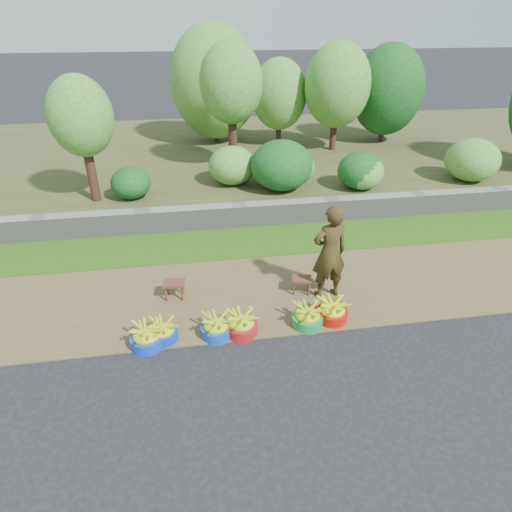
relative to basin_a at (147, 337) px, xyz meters
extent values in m
plane|color=black|center=(1.91, -0.13, -0.17)|extent=(120.00, 120.00, 0.00)
cube|color=brown|center=(1.91, 1.12, -0.16)|extent=(80.00, 2.50, 0.02)
cube|color=#315C12|center=(1.91, 3.12, -0.15)|extent=(80.00, 1.50, 0.04)
cube|color=gray|center=(1.91, 3.97, 0.11)|extent=(80.00, 0.35, 0.55)
cube|color=#464725|center=(1.91, 8.87, 0.08)|extent=(80.00, 10.00, 0.50)
cylinder|color=#351D18|center=(1.86, 9.91, 0.87)|extent=(0.18, 0.18, 1.08)
ellipsoid|color=#559736|center=(1.86, 9.91, 2.28)|extent=(2.90, 2.90, 3.63)
cylinder|color=#351D18|center=(7.56, 9.05, 0.82)|extent=(0.17, 0.17, 0.99)
ellipsoid|color=#17551C|center=(7.56, 9.05, 2.02)|extent=(2.34, 2.34, 2.93)
cylinder|color=#351D18|center=(5.52, 8.26, 1.02)|extent=(0.20, 0.20, 1.38)
ellipsoid|color=#559736|center=(5.52, 8.26, 2.32)|extent=(2.03, 2.03, 2.54)
cylinder|color=#351D18|center=(3.90, 9.17, 0.87)|extent=(0.18, 0.18, 1.09)
ellipsoid|color=#559736|center=(3.90, 9.17, 1.96)|extent=(1.80, 1.80, 2.25)
cylinder|color=#351D18|center=(-1.44, 4.92, 1.10)|extent=(0.22, 0.22, 1.53)
ellipsoid|color=#559736|center=(-1.44, 4.92, 2.29)|extent=(1.41, 1.41, 1.76)
cylinder|color=#351D18|center=(2.09, 6.76, 1.24)|extent=(0.24, 0.24, 1.82)
ellipsoid|color=#559736|center=(2.09, 6.76, 2.66)|extent=(1.68, 1.68, 2.10)
ellipsoid|color=#559736|center=(1.93, 5.55, 0.82)|extent=(1.23, 1.23, 0.98)
ellipsoid|color=#17551C|center=(3.10, 4.95, 0.95)|extent=(1.55, 1.55, 1.24)
ellipsoid|color=#559736|center=(5.12, 4.68, 0.77)|extent=(1.10, 1.10, 0.88)
ellipsoid|color=#17551C|center=(5.09, 4.71, 0.79)|extent=(1.14, 1.14, 0.91)
ellipsoid|color=#559736|center=(8.22, 4.82, 0.88)|extent=(1.38, 1.38, 1.11)
ellipsoid|color=#17551C|center=(-0.59, 4.92, 0.71)|extent=(0.94, 0.94, 0.76)
ellipsoid|color=#559736|center=(3.57, 5.35, 0.73)|extent=(1.00, 1.00, 0.80)
cylinder|color=blue|center=(0.00, 0.00, -0.08)|extent=(0.51, 0.51, 0.18)
ellipsoid|color=#B7CF1C|center=(0.00, 0.00, 0.06)|extent=(0.45, 0.45, 0.29)
cylinder|color=#092FD8|center=(0.23, 0.10, -0.09)|extent=(0.46, 0.46, 0.17)
ellipsoid|color=#BDCA1C|center=(0.23, 0.10, 0.04)|extent=(0.41, 0.41, 0.27)
cylinder|color=#173FBC|center=(1.06, 0.07, -0.08)|extent=(0.49, 0.49, 0.18)
ellipsoid|color=#B6CC16|center=(1.06, 0.07, 0.06)|extent=(0.43, 0.43, 0.28)
cylinder|color=#A3181A|center=(1.45, 0.07, -0.08)|extent=(0.51, 0.51, 0.18)
ellipsoid|color=#B3D418|center=(1.45, 0.07, 0.07)|extent=(0.45, 0.45, 0.29)
cylinder|color=#1B8841|center=(2.52, 0.10, -0.08)|extent=(0.51, 0.51, 0.18)
ellipsoid|color=#ADC416|center=(2.52, 0.10, 0.06)|extent=(0.45, 0.45, 0.29)
cylinder|color=#B51209|center=(2.96, 0.17, -0.08)|extent=(0.52, 0.52, 0.19)
ellipsoid|color=#D5DF0F|center=(2.96, 0.17, 0.07)|extent=(0.46, 0.46, 0.30)
cube|color=#552F1C|center=(0.41, 1.20, 0.15)|extent=(0.38, 0.31, 0.04)
cylinder|color=#552F1C|center=(0.26, 1.11, -0.01)|extent=(0.04, 0.04, 0.28)
cylinder|color=#552F1C|center=(0.54, 1.09, -0.01)|extent=(0.04, 0.04, 0.28)
cylinder|color=#552F1C|center=(0.28, 1.30, -0.01)|extent=(0.04, 0.04, 0.28)
cylinder|color=#552F1C|center=(0.56, 1.28, -0.01)|extent=(0.04, 0.04, 0.28)
cube|color=#552F1C|center=(2.66, 1.01, 0.13)|extent=(0.40, 0.34, 0.04)
cylinder|color=#552F1C|center=(2.51, 0.95, -0.02)|extent=(0.04, 0.04, 0.26)
cylinder|color=#552F1C|center=(2.76, 0.89, -0.02)|extent=(0.04, 0.04, 0.26)
cylinder|color=#552F1C|center=(2.55, 1.13, -0.02)|extent=(0.04, 0.04, 0.26)
cylinder|color=#552F1C|center=(2.80, 1.06, -0.02)|extent=(0.04, 0.04, 0.26)
imported|color=black|center=(3.07, 0.86, 0.71)|extent=(0.68, 0.49, 1.72)
camera|label=1|loc=(0.85, -5.19, 4.24)|focal=30.00mm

